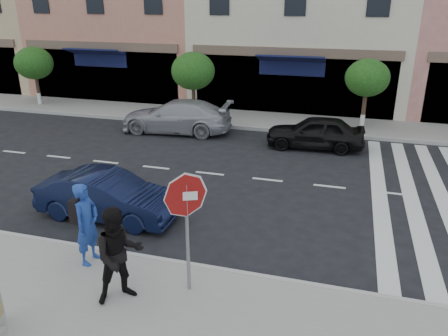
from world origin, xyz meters
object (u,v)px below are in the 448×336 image
at_px(walker, 119,255).
at_px(car_far_left, 176,116).
at_px(photographer, 87,224).
at_px(car_near_mid, 107,196).
at_px(stop_sign, 186,207).
at_px(car_far_mid, 315,132).

distance_m(walker, car_far_left, 11.81).
xyz_separation_m(photographer, car_near_mid, (-0.83, 2.21, -0.44)).
relative_size(walker, car_near_mid, 0.50).
bearing_deg(car_far_left, car_near_mid, 5.13).
height_order(stop_sign, photographer, stop_sign).
xyz_separation_m(walker, car_near_mid, (-2.13, 3.17, -0.48)).
xyz_separation_m(stop_sign, car_far_mid, (1.57, 10.10, -1.33)).
bearing_deg(car_near_mid, photographer, -157.47).
relative_size(car_far_left, car_far_mid, 1.29).
bearing_deg(walker, car_far_left, 65.84).
height_order(stop_sign, car_far_left, stop_sign).
bearing_deg(stop_sign, photographer, 148.13).
height_order(walker, car_far_mid, walker).
xyz_separation_m(car_near_mid, car_far_left, (-1.28, 8.13, 0.07)).
height_order(photographer, car_near_mid, photographer).
xyz_separation_m(car_near_mid, car_far_mid, (4.84, 7.55, 0.01)).
bearing_deg(photographer, car_far_mid, -19.27).
relative_size(stop_sign, car_far_left, 0.52).
bearing_deg(photographer, stop_sign, -95.01).
relative_size(walker, car_far_mid, 0.51).
xyz_separation_m(stop_sign, car_near_mid, (-3.26, 2.55, -1.34)).
xyz_separation_m(photographer, car_far_left, (-2.11, 10.34, -0.37)).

